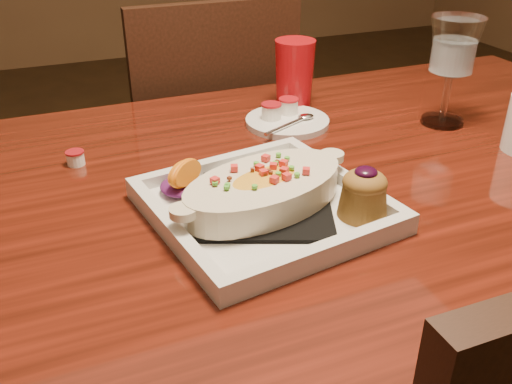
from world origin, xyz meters
name	(u,v)px	position (x,y,z in m)	size (l,w,h in m)	color
table	(317,228)	(0.00, 0.00, 0.65)	(1.50, 0.90, 0.75)	maroon
chair_far	(206,156)	(0.00, 0.63, 0.51)	(0.42, 0.42, 0.93)	black
plate	(271,196)	(-0.12, -0.08, 0.78)	(0.34, 0.34, 0.08)	silver
goblet	(454,51)	(0.32, 0.11, 0.89)	(0.10, 0.10, 0.20)	silver
saucer	(286,119)	(0.04, 0.22, 0.76)	(0.16, 0.16, 0.11)	silver
creamer_loose	(75,158)	(-0.35, 0.19, 0.76)	(0.03, 0.03, 0.02)	white
red_tumbler	(294,74)	(0.10, 0.30, 0.82)	(0.08, 0.08, 0.14)	#B90D14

